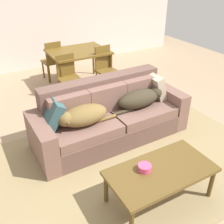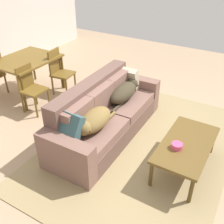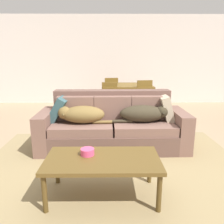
# 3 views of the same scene
# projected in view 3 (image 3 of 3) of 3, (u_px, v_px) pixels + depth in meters

# --- Properties ---
(ground_plane) EXTENTS (10.00, 10.00, 0.00)m
(ground_plane) POSITION_uv_depth(u_px,v_px,m) (115.00, 153.00, 3.52)
(ground_plane) COLOR tan
(back_partition) EXTENTS (8.00, 0.12, 2.70)m
(back_partition) POSITION_uv_depth(u_px,v_px,m) (112.00, 60.00, 7.07)
(back_partition) COLOR silver
(back_partition) RESTS_ON ground
(area_rug) EXTENTS (3.70, 2.68, 0.01)m
(area_rug) POSITION_uv_depth(u_px,v_px,m) (113.00, 164.00, 3.14)
(area_rug) COLOR #988459
(area_rug) RESTS_ON ground
(couch) EXTENTS (2.38, 0.90, 0.92)m
(couch) POSITION_uv_depth(u_px,v_px,m) (113.00, 126.00, 3.72)
(couch) COLOR brown
(couch) RESTS_ON ground
(dog_on_left_cushion) EXTENTS (0.84, 0.38, 0.27)m
(dog_on_left_cushion) POSITION_uv_depth(u_px,v_px,m) (81.00, 114.00, 3.52)
(dog_on_left_cushion) COLOR brown
(dog_on_left_cushion) RESTS_ON couch
(dog_on_right_cushion) EXTENTS (0.90, 0.35, 0.27)m
(dog_on_right_cushion) POSITION_uv_depth(u_px,v_px,m) (144.00, 113.00, 3.58)
(dog_on_right_cushion) COLOR #393222
(dog_on_right_cushion) RESTS_ON couch
(throw_pillow_by_left_arm) EXTENTS (0.36, 0.44, 0.43)m
(throw_pillow_by_left_arm) POSITION_uv_depth(u_px,v_px,m) (59.00, 109.00, 3.66)
(throw_pillow_by_left_arm) COLOR #345559
(throw_pillow_by_left_arm) RESTS_ON couch
(throw_pillow_by_right_arm) EXTENTS (0.24, 0.42, 0.44)m
(throw_pillow_by_right_arm) POSITION_uv_depth(u_px,v_px,m) (166.00, 108.00, 3.71)
(throw_pillow_by_right_arm) COLOR #BCAB8F
(throw_pillow_by_right_arm) RESTS_ON couch
(coffee_table) EXTENTS (1.19, 0.62, 0.45)m
(coffee_table) POSITION_uv_depth(u_px,v_px,m) (103.00, 162.00, 2.35)
(coffee_table) COLOR brown
(coffee_table) RESTS_ON ground
(bowl_on_coffee_table) EXTENTS (0.15, 0.15, 0.07)m
(bowl_on_coffee_table) POSITION_uv_depth(u_px,v_px,m) (87.00, 152.00, 2.41)
(bowl_on_coffee_table) COLOR #EA4C7F
(bowl_on_coffee_table) RESTS_ON coffee_table
(dining_table) EXTENTS (1.22, 0.98, 0.78)m
(dining_table) POSITION_uv_depth(u_px,v_px,m) (127.00, 88.00, 5.67)
(dining_table) COLOR brown
(dining_table) RESTS_ON ground
(dining_chair_near_left) EXTENTS (0.40, 0.40, 0.89)m
(dining_chair_near_left) POSITION_uv_depth(u_px,v_px,m) (110.00, 100.00, 5.20)
(dining_chair_near_left) COLOR brown
(dining_chair_near_left) RESTS_ON ground
(dining_chair_near_right) EXTENTS (0.44, 0.44, 0.93)m
(dining_chair_near_right) POSITION_uv_depth(u_px,v_px,m) (145.00, 99.00, 5.23)
(dining_chair_near_right) COLOR brown
(dining_chair_near_right) RESTS_ON ground
(dining_chair_far_left) EXTENTS (0.42, 0.42, 0.90)m
(dining_chair_far_left) POSITION_uv_depth(u_px,v_px,m) (111.00, 92.00, 6.25)
(dining_chair_far_left) COLOR brown
(dining_chair_far_left) RESTS_ON ground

